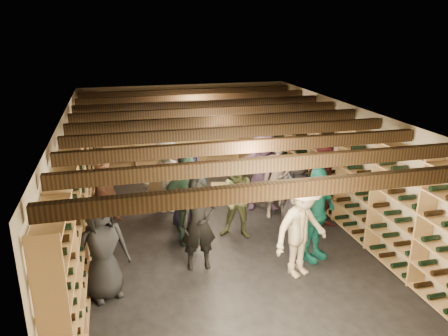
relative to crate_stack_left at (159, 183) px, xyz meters
The scene contains 23 objects.
ground 2.48m from the crate_stack_left, 66.79° to the right, with size 8.00×8.00×0.00m, color black.
walls 2.60m from the crate_stack_left, 66.79° to the right, with size 5.52×8.02×2.40m.
ceiling 3.20m from the crate_stack_left, 66.79° to the right, with size 5.50×8.00×0.01m, color beige.
ceiling_joists 3.12m from the crate_stack_left, 66.79° to the right, with size 5.40×7.12×0.18m.
wine_rack_left 2.86m from the crate_stack_left, 125.41° to the right, with size 0.32×7.50×2.15m.
wine_rack_right 4.26m from the crate_stack_left, 32.52° to the right, with size 0.32×7.50×2.15m.
wine_rack_back 1.99m from the crate_stack_left, 58.46° to the left, with size 4.70×0.30×2.15m.
crate_stack_left is the anchor object (origin of this frame).
crate_stack_right 0.87m from the crate_stack_left, 37.57° to the right, with size 0.53×0.37×0.68m.
crate_loose 1.55m from the crate_stack_left, ahead, with size 0.50×0.33×0.17m, color tan.
person_0 4.07m from the crate_stack_left, 107.47° to the right, with size 0.78×0.51×1.61m, color black.
person_1 3.44m from the crate_stack_left, 84.60° to the right, with size 0.59×0.39×1.61m, color black.
person_2 2.84m from the crate_stack_left, 62.89° to the right, with size 0.76×0.59×1.57m, color #525834.
person_3 4.46m from the crate_stack_left, 65.02° to the right, with size 1.07×0.62×1.66m, color beige.
person_4 4.30m from the crate_stack_left, 57.40° to the right, with size 0.99×0.41×1.69m, color #1A8378.
person_5 1.69m from the crate_stack_left, 138.13° to the right, with size 1.47×0.47×1.58m, color brown.
person_6 2.01m from the crate_stack_left, 78.08° to the right, with size 0.86×0.56×1.75m, color #1E1C40.
person_7 2.98m from the crate_stack_left, 37.60° to the right, with size 0.62×0.41×1.71m, color gray.
person_8 3.97m from the crate_stack_left, 39.19° to the right, with size 0.87×0.68×1.78m, color #4D181E.
person_9 1.07m from the crate_stack_left, 84.03° to the right, with size 1.06×0.61×1.64m, color #A5A397.
person_10 2.51m from the crate_stack_left, 83.28° to the right, with size 1.00×0.42×1.71m, color #294C38.
person_11 2.58m from the crate_stack_left, 29.98° to the right, with size 1.69×0.54×1.82m, color slate.
person_12 3.44m from the crate_stack_left, 42.37° to the right, with size 0.74×0.48×1.52m, color #37373C.
Camera 1 is at (-1.83, -7.57, 3.96)m, focal length 35.00 mm.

